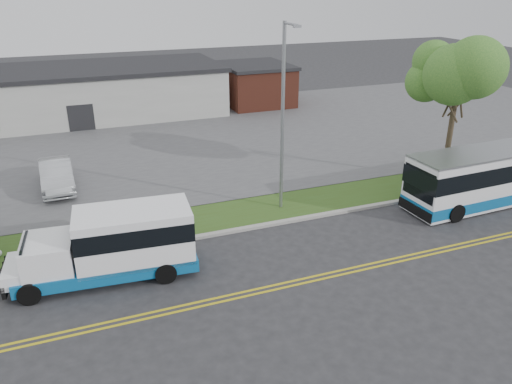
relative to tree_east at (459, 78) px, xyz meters
name	(u,v)px	position (x,y,z in m)	size (l,w,h in m)	color
ground	(246,241)	(-14.00, -3.00, -6.20)	(140.00, 140.00, 0.00)	#28282B
lane_line_north	(279,284)	(-14.00, -6.85, -6.20)	(70.00, 0.12, 0.01)	gold
lane_line_south	(282,288)	(-14.00, -7.15, -6.20)	(70.00, 0.12, 0.01)	gold
curb	(239,230)	(-14.00, -1.90, -6.13)	(80.00, 0.30, 0.15)	#9E9B93
verge	(227,215)	(-14.00, -0.10, -6.15)	(80.00, 3.30, 0.10)	#364F1A
parking_lot	(170,140)	(-14.00, 14.00, -6.15)	(80.00, 25.00, 0.10)	#4C4C4F
commercial_building	(76,93)	(-20.00, 24.00, -4.02)	(25.40, 10.40, 4.35)	#9E9E99
brick_wing	(255,84)	(-3.50, 23.00, -4.24)	(6.30, 7.30, 3.90)	brown
tree_east	(459,78)	(0.00, 0.00, 0.00)	(5.20, 5.20, 8.33)	#36291D
streetlight_near	(283,113)	(-11.00, -0.27, -0.97)	(0.35, 1.53, 9.50)	gray
shuttle_bus	(116,242)	(-19.91, -3.80, -4.67)	(7.67, 3.06, 2.87)	#0D5892
transit_bus	(498,175)	(0.46, -3.56, -4.66)	(11.12, 2.98, 3.06)	white
parked_car_a	(57,175)	(-22.09, 6.84, -5.28)	(1.74, 5.00, 1.65)	#ADB0B5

